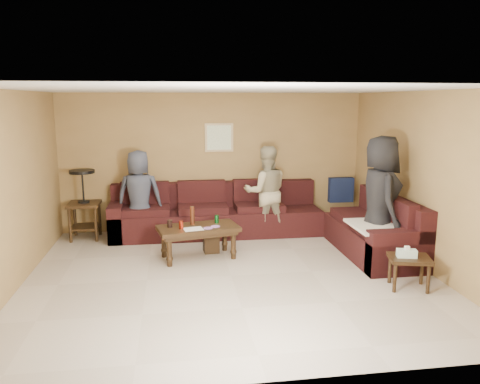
{
  "coord_description": "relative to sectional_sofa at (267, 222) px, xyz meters",
  "views": [
    {
      "loc": [
        -0.75,
        -6.03,
        2.37
      ],
      "look_at": [
        0.25,
        0.85,
        1.0
      ],
      "focal_mm": 35.0,
      "sensor_mm": 36.0,
      "label": 1
    }
  ],
  "objects": [
    {
      "name": "person_middle",
      "position": [
        0.03,
        0.3,
        0.47
      ],
      "size": [
        0.78,
        0.61,
        1.6
      ],
      "primitive_type": "imported",
      "rotation": [
        0.0,
        0.0,
        3.13
      ],
      "color": "tan",
      "rests_on": "ground"
    },
    {
      "name": "coffee_table",
      "position": [
        -1.21,
        -0.71,
        0.1
      ],
      "size": [
        1.29,
        0.82,
        0.78
      ],
      "rotation": [
        0.0,
        0.0,
        0.2
      ],
      "color": "black",
      "rests_on": "ground"
    },
    {
      "name": "sectional_sofa",
      "position": [
        0.0,
        0.0,
        0.0
      ],
      "size": [
        4.65,
        2.9,
        0.97
      ],
      "color": "black",
      "rests_on": "ground"
    },
    {
      "name": "waste_bin",
      "position": [
        -1.0,
        -0.45,
        -0.18
      ],
      "size": [
        0.25,
        0.25,
        0.28
      ],
      "primitive_type": "cube",
      "rotation": [
        0.0,
        0.0,
        0.08
      ],
      "color": "black",
      "rests_on": "ground"
    },
    {
      "name": "person_left",
      "position": [
        -2.14,
        0.41,
        0.45
      ],
      "size": [
        0.79,
        0.54,
        1.55
      ],
      "primitive_type": "imported",
      "rotation": [
        0.0,
        0.0,
        3.08
      ],
      "color": "#303543",
      "rests_on": "ground"
    },
    {
      "name": "side_table_right",
      "position": [
        1.37,
        -2.27,
        0.04
      ],
      "size": [
        0.59,
        0.53,
        0.56
      ],
      "rotation": [
        0.0,
        0.0,
        -0.26
      ],
      "color": "black",
      "rests_on": "ground"
    },
    {
      "name": "wall_art",
      "position": [
        -0.71,
        0.96,
        1.37
      ],
      "size": [
        0.52,
        0.04,
        0.52
      ],
      "color": "tan",
      "rests_on": "ground"
    },
    {
      "name": "person_right",
      "position": [
        1.45,
        -1.16,
        0.61
      ],
      "size": [
        0.67,
        0.96,
        1.87
      ],
      "primitive_type": "imported",
      "rotation": [
        0.0,
        0.0,
        1.48
      ],
      "color": "black",
      "rests_on": "ground"
    },
    {
      "name": "end_table_left",
      "position": [
        -3.09,
        0.6,
        0.3
      ],
      "size": [
        0.53,
        0.53,
        1.2
      ],
      "rotation": [
        0.0,
        0.0,
        -0.0
      ],
      "color": "black",
      "rests_on": "ground"
    },
    {
      "name": "room",
      "position": [
        -0.81,
        -1.52,
        1.34
      ],
      "size": [
        5.6,
        5.5,
        2.5
      ],
      "color": "#ACA191",
      "rests_on": "ground"
    }
  ]
}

